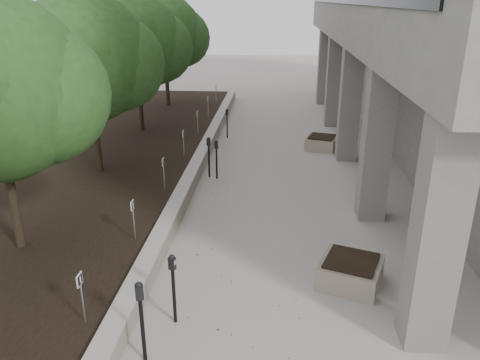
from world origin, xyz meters
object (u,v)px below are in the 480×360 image
(planter_front, at_px, (350,271))
(planter_back, at_px, (321,142))
(parking_meter_1, at_px, (174,289))
(parking_meter_5, at_px, (227,123))
(crabapple_tree_5, at_px, (165,51))
(parking_meter_4, at_px, (217,160))
(crabapple_tree_3, at_px, (91,85))
(parking_meter_3, at_px, (209,157))
(parking_meter_2, at_px, (142,322))
(crabapple_tree_4, at_px, (137,64))

(planter_front, relative_size, planter_back, 1.07)
(parking_meter_1, distance_m, parking_meter_5, 12.30)
(crabapple_tree_5, bearing_deg, planter_front, -64.75)
(parking_meter_4, bearing_deg, crabapple_tree_3, -167.09)
(crabapple_tree_3, xyz_separation_m, parking_meter_3, (3.44, 0.69, -2.43))
(parking_meter_5, distance_m, planter_front, 11.38)
(crabapple_tree_5, xyz_separation_m, parking_meter_5, (3.55, -4.55, -2.49))
(parking_meter_1, height_order, planter_back, parking_meter_1)
(parking_meter_2, relative_size, planter_back, 1.34)
(parking_meter_2, relative_size, planter_front, 1.25)
(crabapple_tree_4, distance_m, parking_meter_1, 12.69)
(crabapple_tree_4, xyz_separation_m, planter_front, (7.22, -10.31, -2.84))
(crabapple_tree_4, relative_size, planter_back, 4.85)
(parking_meter_3, bearing_deg, planter_back, 46.55)
(parking_meter_2, height_order, planter_front, parking_meter_2)
(parking_meter_3, relative_size, parking_meter_5, 1.10)
(parking_meter_1, height_order, parking_meter_5, parking_meter_1)
(planter_back, bearing_deg, parking_meter_3, -138.87)
(parking_meter_5, bearing_deg, parking_meter_3, -72.74)
(crabapple_tree_4, height_order, parking_meter_1, crabapple_tree_4)
(parking_meter_3, bearing_deg, crabapple_tree_4, 133.97)
(crabapple_tree_3, height_order, crabapple_tree_5, same)
(crabapple_tree_4, bearing_deg, parking_meter_1, -71.99)
(parking_meter_2, distance_m, planter_back, 12.63)
(crabapple_tree_3, relative_size, parking_meter_1, 3.86)
(crabapple_tree_4, distance_m, parking_meter_2, 13.55)
(parking_meter_3, relative_size, planter_back, 1.23)
(crabapple_tree_3, bearing_deg, crabapple_tree_4, 90.00)
(crabapple_tree_3, height_order, crabapple_tree_4, same)
(parking_meter_3, bearing_deg, parking_meter_2, -83.76)
(crabapple_tree_3, height_order, parking_meter_5, crabapple_tree_3)
(crabapple_tree_5, height_order, parking_meter_4, crabapple_tree_5)
(parking_meter_2, bearing_deg, crabapple_tree_5, 80.19)
(parking_meter_1, relative_size, planter_back, 1.26)
(parking_meter_1, xyz_separation_m, planter_front, (3.37, 1.54, -0.43))
(crabapple_tree_4, bearing_deg, parking_meter_2, -74.54)
(crabapple_tree_3, relative_size, parking_meter_3, 3.95)
(parking_meter_2, distance_m, parking_meter_4, 8.42)
(crabapple_tree_5, distance_m, parking_meter_1, 17.46)
(parking_meter_5, height_order, planter_front, parking_meter_5)
(crabapple_tree_4, relative_size, parking_meter_4, 4.15)
(parking_meter_4, height_order, planter_front, parking_meter_4)
(crabapple_tree_3, relative_size, planter_front, 4.55)
(crabapple_tree_4, xyz_separation_m, parking_meter_2, (3.56, -12.86, -2.37))
(parking_meter_3, bearing_deg, crabapple_tree_5, 115.67)
(crabapple_tree_5, relative_size, parking_meter_3, 3.95)
(parking_meter_1, bearing_deg, parking_meter_3, 114.84)
(crabapple_tree_5, distance_m, planter_front, 17.17)
(crabapple_tree_3, bearing_deg, parking_meter_5, 56.94)
(crabapple_tree_5, height_order, parking_meter_3, crabapple_tree_5)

